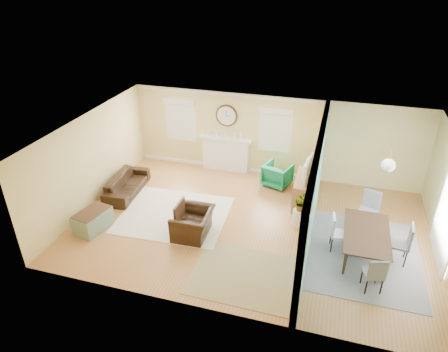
% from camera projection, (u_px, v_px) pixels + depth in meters
% --- Properties ---
extents(floor, '(9.00, 9.00, 0.00)m').
position_uv_depth(floor, '(250.00, 226.00, 10.43)').
color(floor, '#AA6634').
rests_on(floor, ground).
extents(wall_back, '(9.00, 0.02, 2.60)m').
position_uv_depth(wall_back, '(273.00, 137.00, 12.34)').
color(wall_back, '#ECD58A').
rests_on(wall_back, ground).
extents(wall_front, '(9.00, 0.02, 2.60)m').
position_uv_depth(wall_front, '(215.00, 260.00, 7.28)').
color(wall_front, '#ECD58A').
rests_on(wall_front, ground).
extents(wall_left, '(0.02, 6.00, 2.60)m').
position_uv_depth(wall_left, '(92.00, 160.00, 10.93)').
color(wall_left, '#ECD58A').
rests_on(wall_left, ground).
extents(ceiling, '(9.00, 6.00, 0.02)m').
position_uv_depth(ceiling, '(254.00, 133.00, 9.19)').
color(ceiling, white).
rests_on(ceiling, wall_back).
extents(partition, '(0.17, 6.00, 2.60)m').
position_uv_depth(partition, '(315.00, 183.00, 9.65)').
color(partition, '#ECD58A').
rests_on(partition, ground).
extents(fireplace, '(1.70, 0.30, 1.17)m').
position_uv_depth(fireplace, '(226.00, 153.00, 12.95)').
color(fireplace, white).
rests_on(fireplace, ground).
extents(wall_clock, '(0.70, 0.07, 0.70)m').
position_uv_depth(wall_clock, '(227.00, 116.00, 12.42)').
color(wall_clock, '#462F1C').
rests_on(wall_clock, wall_back).
extents(window_left, '(1.05, 0.13, 1.42)m').
position_uv_depth(window_left, '(180.00, 117.00, 12.89)').
color(window_left, white).
rests_on(window_left, wall_back).
extents(window_right, '(1.05, 0.13, 1.42)m').
position_uv_depth(window_right, '(275.00, 127.00, 12.12)').
color(window_right, white).
rests_on(window_right, wall_back).
extents(french_doors, '(0.06, 1.70, 2.20)m').
position_uv_depth(french_doors, '(448.00, 218.00, 8.80)').
color(french_doors, white).
rests_on(french_doors, ground).
extents(pendant, '(0.30, 0.30, 0.55)m').
position_uv_depth(pendant, '(388.00, 165.00, 8.64)').
color(pendant, gold).
rests_on(pendant, ceiling).
extents(rug_cream, '(2.94, 2.58, 0.02)m').
position_uv_depth(rug_cream, '(175.00, 215.00, 10.87)').
color(rug_cream, '#F3EBCE').
rests_on(rug_cream, floor).
extents(rug_jute, '(2.28, 1.88, 0.01)m').
position_uv_depth(rug_jute, '(243.00, 275.00, 8.79)').
color(rug_jute, tan).
rests_on(rug_jute, floor).
extents(rug_grey, '(2.53, 3.16, 0.01)m').
position_uv_depth(rug_grey, '(364.00, 254.00, 9.40)').
color(rug_grey, gray).
rests_on(rug_grey, floor).
extents(sofa, '(0.89, 1.95, 0.55)m').
position_uv_depth(sofa, '(127.00, 184.00, 11.80)').
color(sofa, black).
rests_on(sofa, floor).
extents(eames_chair, '(0.95, 1.08, 0.68)m').
position_uv_depth(eames_chair, '(193.00, 223.00, 9.93)').
color(eames_chair, black).
rests_on(eames_chair, floor).
extents(green_chair, '(0.95, 0.97, 0.70)m').
position_uv_depth(green_chair, '(277.00, 175.00, 12.16)').
color(green_chair, '#1F7C5E').
rests_on(green_chair, floor).
extents(trunk, '(0.74, 1.03, 0.54)m').
position_uv_depth(trunk, '(93.00, 220.00, 10.17)').
color(trunk, gray).
rests_on(trunk, floor).
extents(credenza, '(0.47, 1.38, 0.80)m').
position_uv_depth(credenza, '(303.00, 190.00, 11.26)').
color(credenza, '#A2673E').
rests_on(credenza, floor).
extents(tv, '(0.23, 1.01, 0.57)m').
position_uv_depth(tv, '(305.00, 168.00, 10.94)').
color(tv, black).
rests_on(tv, credenza).
extents(garden_stool, '(0.31, 0.31, 0.45)m').
position_uv_depth(garden_stool, '(298.00, 217.00, 10.37)').
color(garden_stool, white).
rests_on(garden_stool, floor).
extents(potted_plant, '(0.45, 0.47, 0.42)m').
position_uv_depth(potted_plant, '(300.00, 203.00, 10.16)').
color(potted_plant, '#337F33').
rests_on(potted_plant, garden_stool).
extents(dining_table, '(1.04, 1.84, 0.64)m').
position_uv_depth(dining_table, '(366.00, 244.00, 9.25)').
color(dining_table, '#462F1C').
rests_on(dining_table, floor).
extents(dining_chair_n, '(0.56, 0.56, 1.01)m').
position_uv_depth(dining_chair_n, '(369.00, 208.00, 10.09)').
color(dining_chair_n, gray).
rests_on(dining_chair_n, floor).
extents(dining_chair_s, '(0.48, 0.48, 0.88)m').
position_uv_depth(dining_chair_s, '(374.00, 270.00, 8.19)').
color(dining_chair_s, gray).
rests_on(dining_chair_s, floor).
extents(dining_chair_w, '(0.44, 0.44, 0.92)m').
position_uv_depth(dining_chair_w, '(340.00, 231.00, 9.34)').
color(dining_chair_w, white).
rests_on(dining_chair_w, floor).
extents(dining_chair_e, '(0.49, 0.49, 1.00)m').
position_uv_depth(dining_chair_e, '(400.00, 240.00, 8.94)').
color(dining_chair_e, gray).
rests_on(dining_chair_e, floor).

